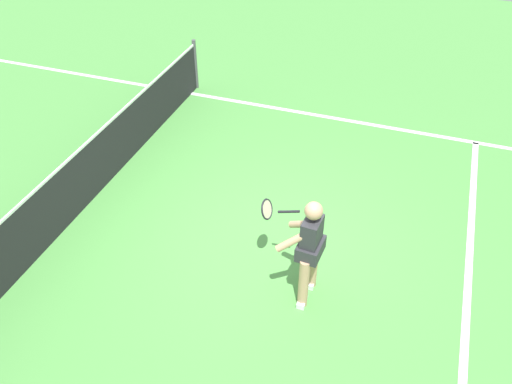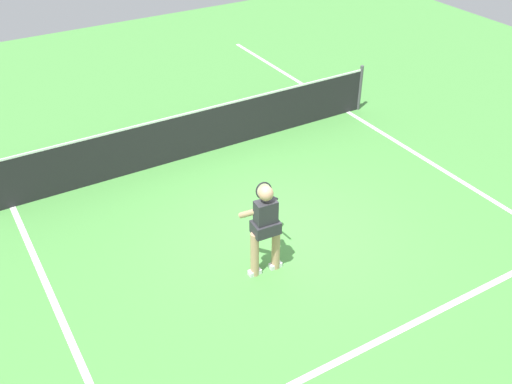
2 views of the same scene
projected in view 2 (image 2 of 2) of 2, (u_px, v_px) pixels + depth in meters
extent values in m
plane|color=#4C9342|center=(283.00, 231.00, 10.03)|extent=(24.30, 24.30, 0.00)
cube|color=white|center=(390.00, 335.00, 8.09)|extent=(7.57, 0.10, 0.01)
cube|color=white|center=(59.00, 313.00, 8.42)|extent=(0.10, 16.69, 0.01)
cube|color=white|center=(444.00, 171.00, 11.63)|extent=(0.10, 16.69, 0.01)
cylinder|color=#4C4C51|center=(360.00, 88.00, 13.66)|extent=(0.08, 0.08, 1.07)
cube|color=#232326|center=(201.00, 133.00, 11.96)|extent=(8.09, 0.02, 0.95)
cube|color=white|center=(200.00, 110.00, 11.68)|extent=(8.09, 0.02, 0.04)
cylinder|color=tan|center=(255.00, 254.00, 8.91)|extent=(0.13, 0.13, 0.78)
cylinder|color=tan|center=(276.00, 248.00, 9.04)|extent=(0.13, 0.13, 0.78)
cube|color=white|center=(255.00, 272.00, 9.10)|extent=(0.20, 0.10, 0.08)
cube|color=white|center=(275.00, 265.00, 9.24)|extent=(0.20, 0.10, 0.08)
cube|color=#2D2D33|center=(266.00, 216.00, 8.62)|extent=(0.33, 0.22, 0.52)
cube|color=#2D2D33|center=(266.00, 227.00, 8.73)|extent=(0.42, 0.31, 0.20)
sphere|color=tan|center=(266.00, 194.00, 8.39)|extent=(0.22, 0.22, 0.22)
cylinder|color=tan|center=(252.00, 213.00, 8.66)|extent=(0.25, 0.48, 0.37)
cylinder|color=tan|center=(270.00, 207.00, 8.77)|extent=(0.31, 0.46, 0.37)
cylinder|color=black|center=(273.00, 197.00, 9.07)|extent=(0.06, 0.30, 0.14)
torus|color=black|center=(264.00, 191.00, 9.32)|extent=(0.29, 0.14, 0.28)
cylinder|color=beige|center=(264.00, 191.00, 9.32)|extent=(0.25, 0.11, 0.23)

